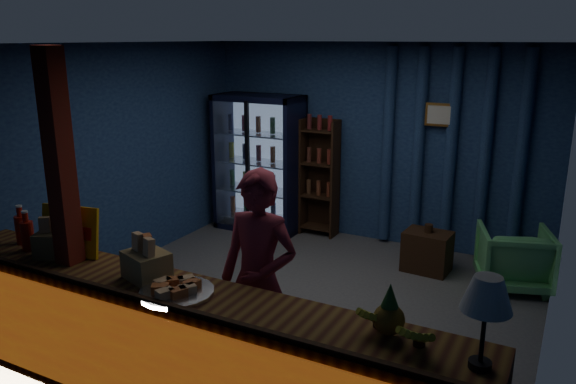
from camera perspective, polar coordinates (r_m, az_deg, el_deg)
name	(u,v)px	position (r m, az deg, el deg)	size (l,w,h in m)	color
ground	(298,302)	(5.92, 1.04, -11.16)	(4.60, 4.60, 0.00)	#515154
room_walls	(299,154)	(5.40, 1.12, 3.89)	(4.60, 4.60, 4.60)	navy
counter	(180,349)	(4.28, -10.94, -15.41)	(4.40, 0.57, 0.99)	brown
support_post	(66,219)	(4.64, -21.61, -2.61)	(0.16, 0.16, 2.60)	maroon
beverage_cooler	(262,164)	(7.91, -2.71, 2.89)	(1.20, 0.62, 1.90)	black
bottle_shelf	(320,178)	(7.68, 3.32, 1.44)	(0.50, 0.28, 1.60)	#321C0F
curtain_folds	(451,152)	(7.14, 16.20, 3.92)	(1.74, 0.14, 2.50)	navy
framed_picture	(440,115)	(7.05, 15.20, 7.58)	(0.36, 0.04, 0.28)	#B97F2E
shopkeeper	(259,281)	(4.33, -2.97, -8.99)	(0.63, 0.41, 1.73)	maroon
green_chair	(514,258)	(6.61, 21.96, -6.24)	(0.72, 0.74, 0.67)	#5FBE6A
side_table	(427,251)	(6.78, 13.95, -5.86)	(0.55, 0.42, 0.57)	#321C0F
yellow_sign	(70,231)	(4.83, -21.28, -3.72)	(0.52, 0.20, 0.41)	orange
soda_bottles	(33,232)	(5.13, -24.49, -3.75)	(0.46, 0.19, 0.34)	red
snack_box_left	(58,242)	(4.89, -22.35, -4.69)	(0.39, 0.36, 0.33)	#9C834B
snack_box_centre	(146,263)	(4.24, -14.18, -7.02)	(0.38, 0.35, 0.33)	#9C834B
pastry_tray	(177,290)	(3.98, -11.25, -9.76)	(0.52, 0.52, 0.08)	silver
banana_bunches	(397,326)	(3.41, 11.00, -13.18)	(0.52, 0.30, 0.17)	gold
table_lamp	(487,297)	(3.11, 19.54, -10.06)	(0.27, 0.27, 0.53)	black
pineapple	(389,315)	(3.41, 10.23, -12.17)	(0.19, 0.19, 0.32)	olive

